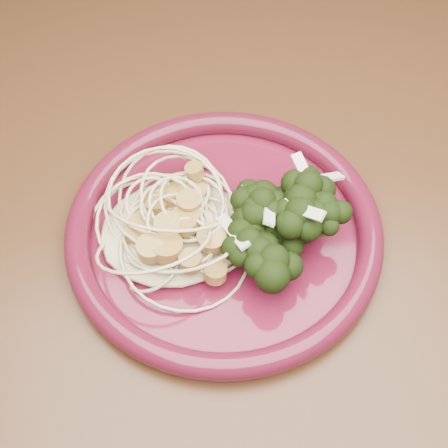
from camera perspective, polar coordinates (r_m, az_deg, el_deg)
name	(u,v)px	position (r m, az deg, el deg)	size (l,w,h in m)	color
dining_table	(283,226)	(0.72, 5.41, -0.20)	(1.20, 0.80, 0.75)	#472814
dinner_plate	(224,230)	(0.58, 0.00, -0.53)	(0.32, 0.32, 0.02)	#550F22
spaghetti_pile	(174,225)	(0.57, -4.62, -0.14)	(0.14, 0.12, 0.03)	beige
scallop_cluster	(171,201)	(0.54, -4.88, 2.12)	(0.13, 0.13, 0.04)	#AB863B
broccoli_pile	(286,212)	(0.56, 5.70, 1.13)	(0.10, 0.16, 0.06)	black
onion_garnish	(289,188)	(0.54, 5.99, 3.25)	(0.07, 0.10, 0.05)	beige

